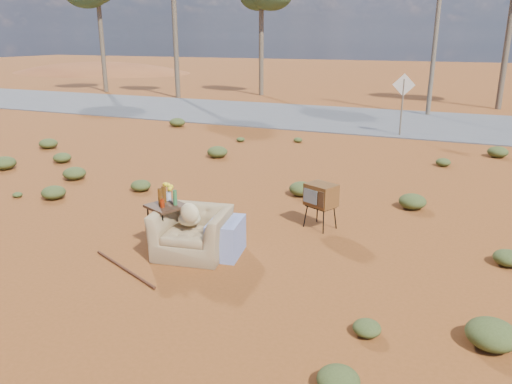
% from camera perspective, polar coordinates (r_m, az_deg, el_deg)
% --- Properties ---
extents(ground, '(140.00, 140.00, 0.00)m').
position_cam_1_polar(ground, '(8.03, -6.63, -7.97)').
color(ground, brown).
rests_on(ground, ground).
extents(highway, '(140.00, 7.00, 0.04)m').
position_cam_1_polar(highway, '(21.85, 13.20, 7.98)').
color(highway, '#565659').
rests_on(highway, ground).
extents(dirt_mound, '(26.00, 18.00, 2.00)m').
position_cam_1_polar(dirt_mound, '(52.60, -17.31, 12.91)').
color(dirt_mound, brown).
rests_on(dirt_mound, ground).
extents(armchair, '(1.45, 1.08, 1.02)m').
position_cam_1_polar(armchair, '(8.13, -6.64, -3.99)').
color(armchair, '#8F744E').
rests_on(armchair, ground).
extents(tv_unit, '(0.65, 0.60, 0.85)m').
position_cam_1_polar(tv_unit, '(9.21, 7.43, -0.41)').
color(tv_unit, black).
rests_on(tv_unit, ground).
extents(side_table, '(0.72, 0.72, 1.09)m').
position_cam_1_polar(side_table, '(8.33, -10.21, -1.19)').
color(side_table, '#3B2115').
rests_on(side_table, ground).
extents(rusty_bar, '(1.58, 0.72, 0.05)m').
position_cam_1_polar(rusty_bar, '(7.98, -14.80, -8.45)').
color(rusty_bar, '#512715').
rests_on(rusty_bar, ground).
extents(road_sign, '(0.78, 0.06, 2.19)m').
position_cam_1_polar(road_sign, '(18.50, 16.46, 10.74)').
color(road_sign, brown).
rests_on(road_sign, ground).
extents(utility_pole_center, '(1.40, 0.20, 8.00)m').
position_cam_1_polar(utility_pole_center, '(23.84, 20.03, 18.15)').
color(utility_pole_center, brown).
rests_on(utility_pole_center, ground).
extents(scrub_patch, '(17.49, 8.07, 0.33)m').
position_cam_1_polar(scrub_patch, '(12.04, 0.22, 1.57)').
color(scrub_patch, '#414E22').
rests_on(scrub_patch, ground).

